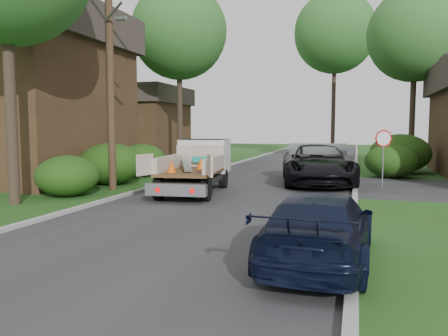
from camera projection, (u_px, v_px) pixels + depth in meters
ground at (194, 223)px, 11.69m from camera, size 120.00×120.00×0.00m
road at (267, 180)px, 21.21m from camera, size 8.00×90.00×0.02m
curb_left at (189, 177)px, 22.40m from camera, size 0.20×90.00×0.12m
curb_right at (355, 182)px, 20.02m from camera, size 0.20×90.00×0.12m
stop_sign at (383, 146)px, 18.59m from camera, size 0.71×0.32×2.48m
utility_pole at (110, 63)px, 17.55m from camera, size 2.42×1.25×10.00m
house_left_near at (16, 93)px, 21.45m from camera, size 9.72×8.64×8.40m
house_left_far at (136, 122)px, 36.29m from camera, size 7.56×7.56×6.00m
hedge_left_a at (67, 176)px, 16.27m from camera, size 2.34×2.34×1.53m
hedge_left_b at (111, 164)px, 19.68m from camera, size 2.86×2.86×1.87m
hedge_left_c at (141, 160)px, 23.11m from camera, size 2.60×2.60×1.70m
hedge_right_a at (391, 161)px, 22.31m from camera, size 2.60×2.60×1.70m
hedge_right_b at (400, 153)px, 24.94m from camera, size 3.38×3.38×2.21m
tree_left_far at (179, 32)px, 29.24m from camera, size 6.40×6.40×12.20m
tree_right_far at (415, 35)px, 27.79m from camera, size 6.00×6.00×11.50m
tree_left_back at (58, 25)px, 27.32m from camera, size 6.00×6.00×12.00m
tree_center_far at (335, 33)px, 38.69m from camera, size 7.20×7.20×14.60m
flatbed_truck at (199, 163)px, 17.81m from camera, size 2.94×5.76×2.09m
black_pickup at (317, 164)px, 19.88m from camera, size 4.09×6.94×1.81m
navy_suv at (320, 227)px, 8.23m from camera, size 2.06×4.68×1.34m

